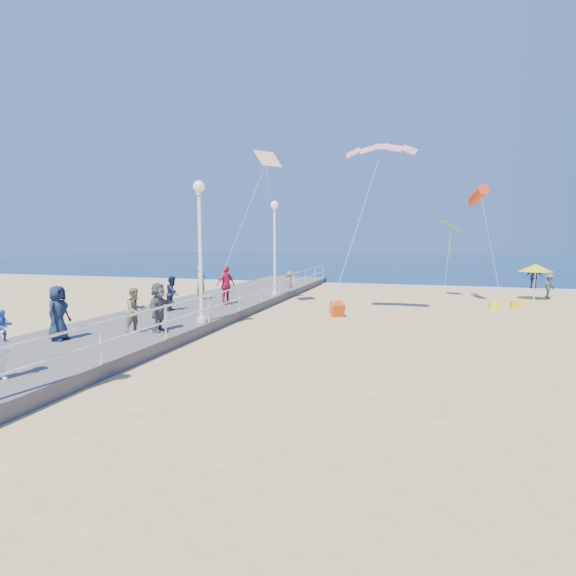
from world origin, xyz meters
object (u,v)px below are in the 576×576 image
(beach_walker_b, at_px, (534,277))
(box_kite, at_px, (337,310))
(spectator_3, at_px, (226,285))
(spectator_6, at_px, (201,283))
(spectator_1, at_px, (135,310))
(beach_walker_c, at_px, (289,282))
(spectator_4, at_px, (58,313))
(beach_walker_a, at_px, (549,286))
(lamp_post_far, at_px, (275,238))
(beach_chair_left, at_px, (495,306))
(spectator_7, at_px, (173,293))
(lamp_post_mid, at_px, (200,236))
(spectator_5, at_px, (159,307))
(beach_chair_right, at_px, (517,305))
(beach_umbrella, at_px, (535,268))
(toddler_held, at_px, (4,326))

(beach_walker_b, height_order, box_kite, beach_walker_b)
(spectator_3, distance_m, spectator_6, 2.29)
(spectator_1, distance_m, beach_walker_c, 15.62)
(beach_walker_c, bearing_deg, spectator_4, -33.27)
(spectator_3, distance_m, spectator_4, 8.94)
(beach_walker_a, bearing_deg, beach_walker_b, 31.78)
(lamp_post_far, relative_size, beach_chair_left, 9.67)
(lamp_post_far, height_order, beach_walker_a, lamp_post_far)
(beach_walker_a, bearing_deg, spectator_7, 160.85)
(spectator_6, height_order, beach_walker_c, spectator_6)
(lamp_post_mid, bearing_deg, lamp_post_far, 90.00)
(lamp_post_far, xyz_separation_m, beach_walker_a, (15.57, 6.34, -2.91))
(spectator_4, height_order, spectator_5, spectator_4)
(box_kite, bearing_deg, spectator_6, 141.67)
(box_kite, xyz_separation_m, beach_chair_right, (8.44, 4.93, -0.10))
(lamp_post_far, bearing_deg, beach_umbrella, 19.45)
(spectator_1, height_order, beach_walker_a, spectator_1)
(spectator_7, bearing_deg, toddler_held, 177.22)
(lamp_post_mid, xyz_separation_m, beach_walker_c, (-0.38, 13.22, -2.92))
(lamp_post_mid, bearing_deg, beach_walker_a, 44.57)
(spectator_4, height_order, beach_umbrella, beach_umbrella)
(spectator_1, bearing_deg, spectator_7, 35.04)
(spectator_1, xyz_separation_m, beach_walker_a, (16.81, 17.70, -0.42))
(spectator_7, distance_m, beach_chair_right, 17.19)
(spectator_5, bearing_deg, box_kite, -41.04)
(beach_umbrella, relative_size, beach_chair_right, 3.89)
(toddler_held, relative_size, spectator_4, 0.42)
(lamp_post_mid, height_order, lamp_post_far, same)
(lamp_post_far, distance_m, toddler_held, 16.79)
(beach_chair_left, xyz_separation_m, beach_chair_right, (1.10, 0.65, 0.00))
(spectator_6, distance_m, box_kite, 7.51)
(beach_chair_left, distance_m, beach_chair_right, 1.28)
(spectator_3, relative_size, beach_walker_b, 1.06)
(beach_umbrella, distance_m, beach_chair_left, 5.82)
(spectator_4, height_order, beach_chair_right, spectator_4)
(spectator_1, bearing_deg, lamp_post_mid, -8.79)
(beach_chair_right, bearing_deg, toddler_held, -127.87)
(beach_walker_c, height_order, box_kite, beach_walker_c)
(lamp_post_mid, height_order, spectator_3, lamp_post_mid)
(spectator_1, distance_m, box_kite, 9.29)
(lamp_post_mid, bearing_deg, spectator_5, -107.35)
(spectator_1, distance_m, spectator_6, 8.49)
(spectator_3, relative_size, spectator_6, 1.05)
(spectator_1, relative_size, beach_chair_right, 2.79)
(lamp_post_mid, xyz_separation_m, toddler_held, (-0.91, -7.64, -2.05))
(spectator_7, xyz_separation_m, beach_walker_c, (2.22, 10.92, -0.43))
(beach_chair_left, bearing_deg, spectator_5, -137.51)
(lamp_post_mid, relative_size, spectator_5, 3.17)
(toddler_held, bearing_deg, spectator_7, 31.38)
(lamp_post_far, bearing_deg, beach_walker_a, 22.15)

